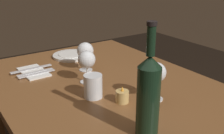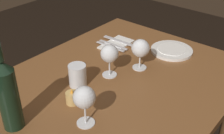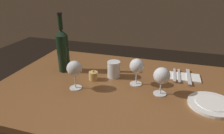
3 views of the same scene
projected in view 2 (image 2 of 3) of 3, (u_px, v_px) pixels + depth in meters
The scene contains 12 objects.
dining_table at pixel (105, 106), 1.28m from camera, with size 1.30×0.90×0.74m.
wine_glass_left at pixel (109, 54), 1.27m from camera, with size 0.08×0.08×0.15m.
wine_glass_right at pixel (84, 98), 1.00m from camera, with size 0.08×0.08×0.16m.
wine_glass_centre at pixel (140, 49), 1.33m from camera, with size 0.08×0.08×0.14m.
wine_bottle at pixel (7, 93), 0.97m from camera, with size 0.07×0.07×0.36m.
water_tumbler at pixel (78, 76), 1.24m from camera, with size 0.08×0.08×0.10m.
votive_candle at pixel (72, 98), 1.15m from camera, with size 0.05×0.05×0.07m.
dinner_plate at pixel (172, 50), 1.52m from camera, with size 0.21×0.21×0.02m.
folded_napkin at pixel (116, 44), 1.58m from camera, with size 0.19×0.12×0.01m.
fork_inner at pixel (113, 45), 1.56m from camera, with size 0.02×0.18×0.00m.
fork_outer at pixel (110, 46), 1.55m from camera, with size 0.02×0.18×0.00m.
table_knife at pixel (120, 41), 1.60m from camera, with size 0.03×0.21×0.00m.
Camera 2 is at (-0.76, -0.67, 1.46)m, focal length 47.49 mm.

